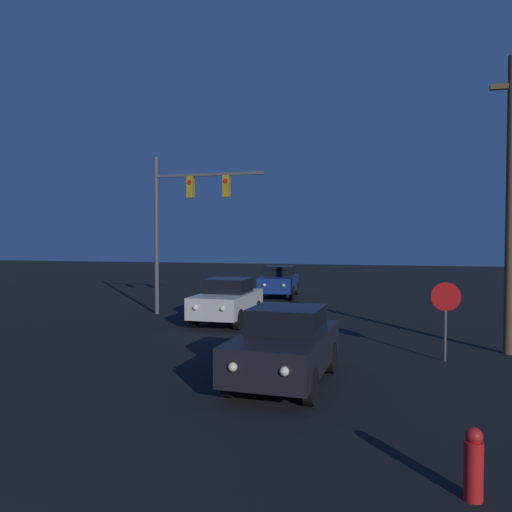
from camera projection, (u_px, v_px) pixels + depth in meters
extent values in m
cube|color=black|center=(285.00, 350.00, 11.30)|extent=(2.08, 4.14, 0.80)
cube|color=black|center=(287.00, 319.00, 11.46)|extent=(1.66, 1.71, 0.55)
cylinder|color=black|center=(311.00, 387.00, 9.86)|extent=(0.25, 0.76, 0.75)
cylinder|color=black|center=(230.00, 379.00, 10.37)|extent=(0.25, 0.76, 0.75)
cylinder|color=black|center=(331.00, 358.00, 12.25)|extent=(0.25, 0.76, 0.75)
cylinder|color=black|center=(265.00, 353.00, 12.76)|extent=(0.25, 0.76, 0.75)
sphere|color=#F9EFC6|center=(284.00, 371.00, 9.20)|extent=(0.18, 0.18, 0.18)
sphere|color=#F9EFC6|center=(233.00, 367.00, 9.50)|extent=(0.18, 0.18, 0.18)
cube|color=beige|center=(227.00, 303.00, 19.44)|extent=(1.91, 4.07, 0.80)
cube|color=black|center=(229.00, 285.00, 19.61)|extent=(1.60, 1.64, 0.55)
cylinder|color=black|center=(238.00, 319.00, 18.02)|extent=(0.22, 0.75, 0.75)
cylinder|color=black|center=(195.00, 317.00, 18.47)|extent=(0.22, 0.75, 0.75)
cylinder|color=black|center=(257.00, 310.00, 20.44)|extent=(0.22, 0.75, 0.75)
cylinder|color=black|center=(217.00, 308.00, 20.88)|extent=(0.22, 0.75, 0.75)
sphere|color=#F9EFC6|center=(222.00, 309.00, 17.34)|extent=(0.18, 0.18, 0.18)
sphere|color=#F9EFC6|center=(195.00, 308.00, 17.60)|extent=(0.18, 0.18, 0.18)
cube|color=navy|center=(279.00, 283.00, 27.99)|extent=(2.14, 4.16, 0.80)
cube|color=black|center=(279.00, 271.00, 28.16)|extent=(1.68, 1.73, 0.55)
cylinder|color=black|center=(292.00, 293.00, 26.62)|extent=(0.26, 0.76, 0.75)
cylinder|color=black|center=(260.00, 292.00, 26.92)|extent=(0.26, 0.76, 0.75)
cylinder|color=black|center=(296.00, 288.00, 29.08)|extent=(0.26, 0.76, 0.75)
cylinder|color=black|center=(267.00, 288.00, 29.38)|extent=(0.26, 0.76, 0.75)
sphere|color=#F9EFC6|center=(284.00, 285.00, 25.89)|extent=(0.18, 0.18, 0.18)
sphere|color=#F9EFC6|center=(264.00, 285.00, 26.07)|extent=(0.18, 0.18, 0.18)
cylinder|color=#4C4C51|center=(156.00, 236.00, 21.66)|extent=(0.18, 0.18, 6.80)
cube|color=#4C4C51|center=(208.00, 175.00, 20.97)|extent=(4.80, 0.12, 0.12)
cube|color=#A57F14|center=(191.00, 187.00, 21.19)|extent=(0.28, 0.28, 0.90)
cylinder|color=red|center=(189.00, 182.00, 21.04)|extent=(0.20, 0.02, 0.20)
cube|color=#A57F14|center=(227.00, 186.00, 20.79)|extent=(0.28, 0.28, 0.90)
cylinder|color=red|center=(225.00, 181.00, 20.64)|extent=(0.20, 0.02, 0.20)
cylinder|color=#4C4C51|center=(445.00, 322.00, 13.36)|extent=(0.07, 0.07, 2.13)
cylinder|color=red|center=(446.00, 297.00, 13.31)|extent=(0.77, 0.03, 0.77)
cylinder|color=brown|center=(511.00, 206.00, 14.10)|extent=(0.28, 0.28, 8.43)
cylinder|color=red|center=(473.00, 471.00, 6.29)|extent=(0.24, 0.24, 0.75)
sphere|color=red|center=(474.00, 436.00, 6.27)|extent=(0.22, 0.22, 0.22)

